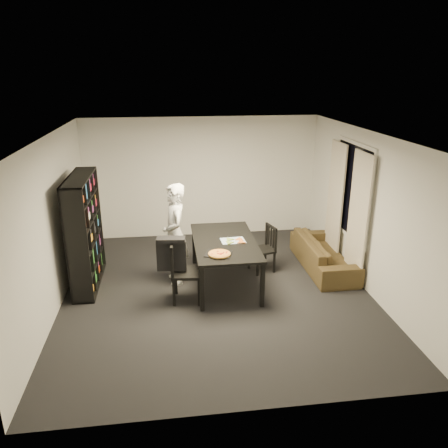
{
  "coord_description": "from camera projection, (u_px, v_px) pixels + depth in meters",
  "views": [
    {
      "loc": [
        -0.74,
        -6.49,
        3.52
      ],
      "look_at": [
        0.17,
        0.4,
        1.05
      ],
      "focal_mm": 35.0,
      "sensor_mm": 36.0,
      "label": 1
    }
  ],
  "objects": [
    {
      "name": "curtain_left",
      "position": [
        358.0,
        219.0,
        7.32
      ],
      "size": [
        0.03,
        0.7,
        2.25
      ],
      "primitive_type": "cube",
      "color": "beige",
      "rests_on": "room"
    },
    {
      "name": "kitchen_towel",
      "position": [
        233.0,
        241.0,
        7.37
      ],
      "size": [
        0.42,
        0.32,
        0.01
      ],
      "primitive_type": "cube",
      "rotation": [
        0.0,
        0.0,
        0.06
      ],
      "color": "silver",
      "rests_on": "dining_table"
    },
    {
      "name": "curtain_right",
      "position": [
        335.0,
        201.0,
        8.29
      ],
      "size": [
        0.03,
        0.7,
        2.25
      ],
      "primitive_type": "cube",
      "color": "beige",
      "rests_on": "room"
    },
    {
      "name": "chair_left",
      "position": [
        181.0,
        267.0,
        6.88
      ],
      "size": [
        0.51,
        0.51,
        1.0
      ],
      "rotation": [
        0.0,
        0.0,
        1.46
      ],
      "color": "black",
      "rests_on": "room"
    },
    {
      "name": "window_frame",
      "position": [
        352.0,
        191.0,
        7.7
      ],
      "size": [
        0.03,
        1.52,
        1.72
      ],
      "primitive_type": "cube",
      "color": "white",
      "rests_on": "room"
    },
    {
      "name": "pizza_slices",
      "position": [
        235.0,
        241.0,
        7.34
      ],
      "size": [
        0.46,
        0.43,
        0.01
      ],
      "primitive_type": null,
      "rotation": [
        0.0,
        0.0,
        0.38
      ],
      "color": "gold",
      "rests_on": "dining_table"
    },
    {
      "name": "sofa",
      "position": [
        324.0,
        254.0,
        8.12
      ],
      "size": [
        0.75,
        1.92,
        0.56
      ],
      "primitive_type": "imported",
      "rotation": [
        0.0,
        0.0,
        1.57
      ],
      "color": "#3E2F19",
      "rests_on": "room"
    },
    {
      "name": "chair_right",
      "position": [
        266.0,
        245.0,
        7.96
      ],
      "size": [
        0.49,
        0.49,
        0.86
      ],
      "rotation": [
        0.0,
        0.0,
        -1.3
      ],
      "color": "black",
      "rests_on": "room"
    },
    {
      "name": "draped_jacket",
      "position": [
        171.0,
        253.0,
        6.8
      ],
      "size": [
        0.47,
        0.24,
        0.55
      ],
      "rotation": [
        0.0,
        0.0,
        1.46
      ],
      "color": "black",
      "rests_on": "chair_left"
    },
    {
      "name": "person",
      "position": [
        175.0,
        234.0,
        7.41
      ],
      "size": [
        0.53,
        0.7,
        1.75
      ],
      "primitive_type": "imported",
      "rotation": [
        0.0,
        0.0,
        -1.39
      ],
      "color": "silver",
      "rests_on": "room"
    },
    {
      "name": "bookshelf",
      "position": [
        85.0,
        232.0,
        7.3
      ],
      "size": [
        0.35,
        1.5,
        1.9
      ],
      "primitive_type": "cube",
      "color": "black",
      "rests_on": "room"
    },
    {
      "name": "window_pane",
      "position": [
        352.0,
        191.0,
        7.7
      ],
      "size": [
        0.02,
        1.4,
        1.6
      ],
      "primitive_type": "cube",
      "color": "black",
      "rests_on": "room"
    },
    {
      "name": "dining_table",
      "position": [
        225.0,
        245.0,
        7.4
      ],
      "size": [
        1.04,
        1.88,
        0.78
      ],
      "color": "black",
      "rests_on": "room"
    },
    {
      "name": "pepperoni_pizza",
      "position": [
        219.0,
        254.0,
        6.79
      ],
      "size": [
        0.35,
        0.35,
        0.03
      ],
      "rotation": [
        0.0,
        0.0,
        0.01
      ],
      "color": "#A2712F",
      "rests_on": "dining_table"
    },
    {
      "name": "baking_tray",
      "position": [
        218.0,
        254.0,
        6.84
      ],
      "size": [
        0.48,
        0.43,
        0.01
      ],
      "primitive_type": "cube",
      "rotation": [
        0.0,
        0.0,
        -0.32
      ],
      "color": "black",
      "rests_on": "dining_table"
    },
    {
      "name": "room",
      "position": [
        217.0,
        218.0,
        6.89
      ],
      "size": [
        5.01,
        5.51,
        2.61
      ],
      "color": "black",
      "rests_on": "ground"
    }
  ]
}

